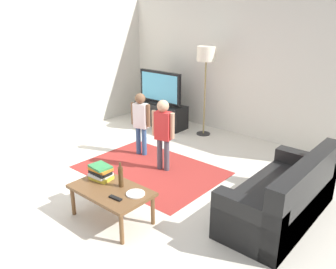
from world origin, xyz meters
TOP-DOWN VIEW (x-y plane):
  - ground at (0.00, 0.00)m, footprint 7.80×7.80m
  - wall_back at (0.00, 3.00)m, footprint 6.00×0.12m
  - wall_left at (-3.00, 0.00)m, footprint 0.12×6.00m
  - area_rug at (-0.28, 0.50)m, footprint 2.20×1.60m
  - tv_stand at (-1.67, 2.30)m, footprint 1.20×0.44m
  - tv at (-1.67, 2.28)m, footprint 1.10×0.28m
  - couch at (1.92, 0.55)m, footprint 0.80×1.80m
  - floor_lamp at (-0.63, 2.45)m, footprint 0.36×0.36m
  - child_near_tv at (-0.85, 0.87)m, footprint 0.36×0.19m
  - child_center at (-0.15, 0.65)m, footprint 0.38×0.19m
  - coffee_table at (0.31, -0.81)m, footprint 1.00×0.60m
  - book_stack at (0.01, -0.72)m, footprint 0.31×0.24m
  - bottle at (0.36, -0.69)m, footprint 0.06×0.06m
  - tv_remote at (0.53, -0.93)m, footprint 0.17×0.06m
  - plate at (0.63, -0.71)m, footprint 0.22×0.22m

SIDE VIEW (x-z plane):
  - ground at x=0.00m, z-range 0.00..0.00m
  - area_rug at x=-0.28m, z-range 0.00..0.01m
  - tv_stand at x=-1.67m, z-range -0.01..0.49m
  - couch at x=1.92m, z-range -0.14..0.72m
  - coffee_table at x=0.31m, z-range 0.16..0.58m
  - plate at x=0.63m, z-range 0.42..0.44m
  - tv_remote at x=0.53m, z-range 0.42..0.44m
  - book_stack at x=0.01m, z-range 0.42..0.60m
  - bottle at x=0.36m, z-range 0.40..0.71m
  - child_near_tv at x=-0.85m, z-range 0.11..1.23m
  - child_center at x=-0.15m, z-range 0.12..1.27m
  - tv at x=-1.67m, z-range 0.49..1.20m
  - wall_back at x=0.00m, z-range 0.00..2.70m
  - wall_left at x=-3.00m, z-range 0.00..2.70m
  - floor_lamp at x=-0.63m, z-range 0.65..2.43m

